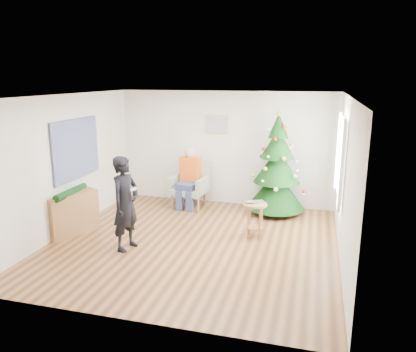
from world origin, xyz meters
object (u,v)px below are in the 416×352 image
(stool, at_px, (255,220))
(console, at_px, (73,214))
(standing_man, at_px, (126,204))
(christmas_tree, at_px, (277,167))
(armchair, at_px, (190,190))

(stool, bearing_deg, console, -167.81)
(console, bearing_deg, standing_man, 7.78)
(christmas_tree, distance_m, console, 4.26)
(console, bearing_deg, armchair, 76.70)
(christmas_tree, height_order, stool, christmas_tree)
(stool, bearing_deg, armchair, 139.14)
(console, bearing_deg, stool, 35.10)
(stool, height_order, console, console)
(standing_man, distance_m, console, 1.40)
(christmas_tree, bearing_deg, console, -147.87)
(stool, xyz_separation_m, armchair, (-1.72, 1.49, 0.05))
(standing_man, height_order, console, standing_man)
(armchair, xyz_separation_m, standing_man, (-0.33, -2.56, 0.43))
(christmas_tree, bearing_deg, armchair, -179.15)
(stool, bearing_deg, christmas_tree, 81.52)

